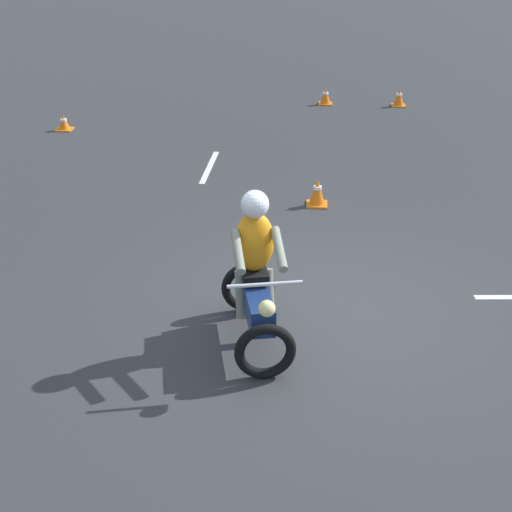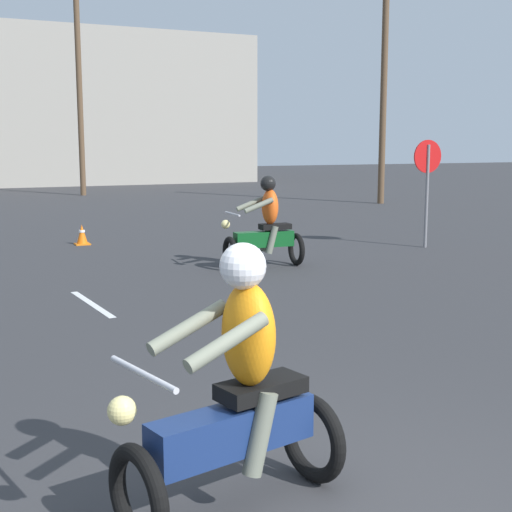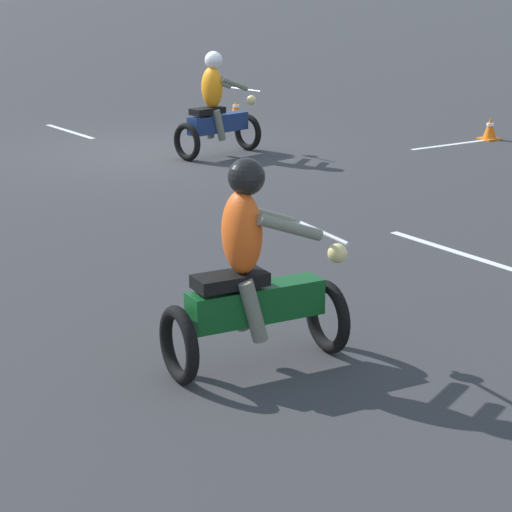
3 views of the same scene
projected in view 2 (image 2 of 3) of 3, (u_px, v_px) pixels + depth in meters
The scene contains 8 objects.
motorcycle_rider_foreground at pixel (237, 397), 4.29m from camera, with size 1.56×0.93×1.66m.
motorcycle_rider_background at pixel (266, 228), 12.81m from camera, with size 1.53×0.72×1.66m.
stop_sign at pixel (427, 171), 15.16m from camera, with size 0.70×0.08×2.30m.
traffic_cone_far_left at pixel (82, 235), 15.78m from camera, with size 0.32×0.32×0.45m.
lane_stripe_n at pixel (92, 304), 9.99m from camera, with size 0.10×1.85×0.01m, color silver.
utility_pole_near at pixel (383, 99), 25.95m from camera, with size 0.24×0.24×7.62m, color brown.
utility_pole_far at pixel (79, 85), 29.92m from camera, with size 0.24×0.24×9.29m, color brown.
building_backdrop at pixel (10, 109), 39.73m from camera, with size 25.72×10.30×8.17m, color gray.
Camera 2 is at (-2.24, -3.01, 2.24)m, focal length 50.00 mm.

